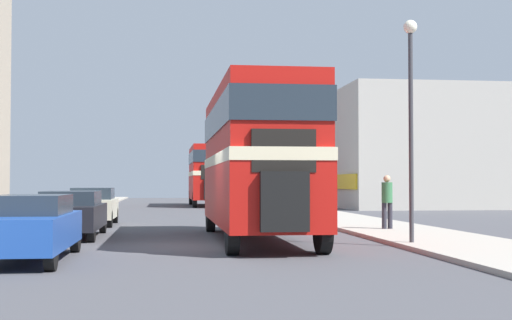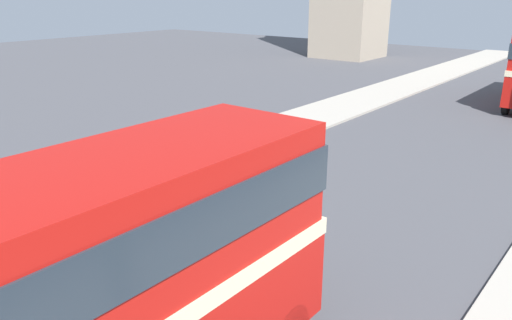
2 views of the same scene
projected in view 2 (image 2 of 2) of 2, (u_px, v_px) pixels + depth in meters
double_decker_bus at (32, 320)px, 6.17m from camera, size 2.45×10.07×4.30m
car_parked_mid at (1, 252)px, 11.41m from camera, size 1.83×4.62×1.42m
car_parked_far at (198, 176)px, 16.02m from camera, size 1.74×4.04×1.48m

